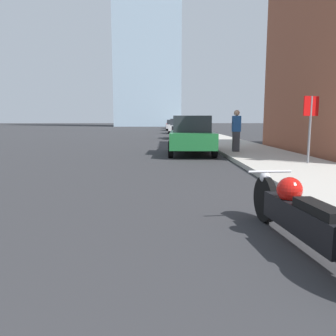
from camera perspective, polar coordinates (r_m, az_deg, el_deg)
name	(u,v)px	position (r m, az deg, el deg)	size (l,w,h in m)	color
sidewalk	(198,133)	(39.17, 5.32, 6.16)	(3.04, 240.00, 0.15)	#B2ADA3
distant_tower	(148,3)	(95.52, -3.48, 26.73)	(16.83, 16.83, 63.58)	#9EB7CC
motorcycle	(300,214)	(4.13, 21.98, -7.51)	(0.62, 2.72, 0.79)	black
parked_car_green	(191,135)	(14.49, 4.06, 5.73)	(2.06, 4.49, 1.68)	#1E6B33
parked_car_black	(182,128)	(27.19, 2.51, 6.92)	(1.85, 3.83, 1.74)	black
parked_car_white	(177,126)	(38.50, 1.61, 7.30)	(2.14, 4.50, 1.69)	silver
parked_car_silver	(173,125)	(50.31, 0.84, 7.44)	(2.15, 4.34, 1.53)	#BCBCC1
parked_car_red	(171,124)	(61.98, 0.55, 7.63)	(2.02, 4.45, 1.64)	red
stop_sign	(310,118)	(11.15, 23.56, 8.03)	(0.57, 0.26, 2.07)	slate
pedestrian	(236,130)	(14.49, 11.80, 6.48)	(0.36, 0.25, 1.78)	#38383D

